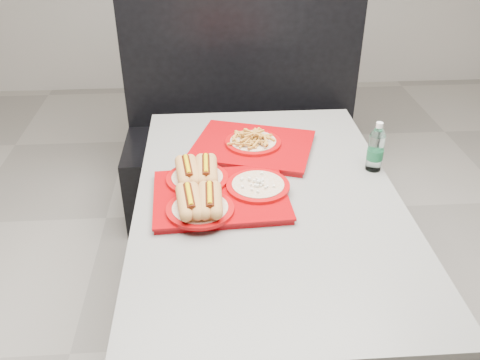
{
  "coord_description": "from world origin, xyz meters",
  "views": [
    {
      "loc": [
        -0.2,
        -1.45,
        1.7
      ],
      "look_at": [
        -0.1,
        -0.03,
        0.83
      ],
      "focal_mm": 38.0,
      "sensor_mm": 36.0,
      "label": 1
    }
  ],
  "objects": [
    {
      "name": "water_bottle",
      "position": [
        0.41,
        0.15,
        0.83
      ],
      "size": [
        0.06,
        0.06,
        0.19
      ],
      "rotation": [
        0.0,
        0.0,
        -0.4
      ],
      "color": "silver",
      "rests_on": "diner_table"
    },
    {
      "name": "booth_bench",
      "position": [
        0.0,
        1.09,
        0.4
      ],
      "size": [
        1.3,
        0.57,
        1.35
      ],
      "color": "black",
      "rests_on": "ground"
    },
    {
      "name": "tray_near",
      "position": [
        -0.18,
        -0.02,
        0.79
      ],
      "size": [
        0.47,
        0.41,
        0.1
      ],
      "rotation": [
        0.0,
        0.0,
        0.05
      ],
      "color": "#920308",
      "rests_on": "diner_table"
    },
    {
      "name": "ground",
      "position": [
        0.0,
        0.0,
        0.0
      ],
      "size": [
        6.0,
        6.0,
        0.0
      ],
      "primitive_type": "plane",
      "color": "#9D978C",
      "rests_on": "ground"
    },
    {
      "name": "tray_far",
      "position": [
        -0.02,
        0.33,
        0.78
      ],
      "size": [
        0.54,
        0.48,
        0.09
      ],
      "rotation": [
        0.0,
        0.0,
        -0.31
      ],
      "color": "#920308",
      "rests_on": "diner_table"
    },
    {
      "name": "diner_table",
      "position": [
        0.0,
        0.0,
        0.58
      ],
      "size": [
        0.92,
        1.42,
        0.75
      ],
      "color": "black",
      "rests_on": "ground"
    }
  ]
}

